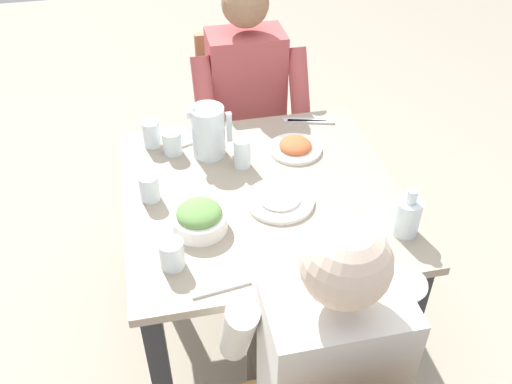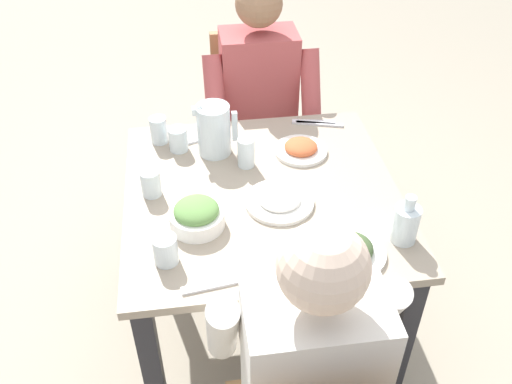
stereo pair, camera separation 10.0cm
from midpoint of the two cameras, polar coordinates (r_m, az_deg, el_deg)
name	(u,v)px [view 1 (the left image)]	position (r m, az deg, el deg)	size (l,w,h in m)	color
ground_plane	(260,322)	(2.39, -0.81, -13.12)	(8.00, 8.00, 0.00)	#9E937F
dining_table	(261,216)	(1.96, -0.96, -2.49)	(0.91, 0.91, 0.70)	gray
chair_far	(242,116)	(2.68, -2.50, 7.71)	(0.40, 0.40, 0.87)	#997047
diner_near	(318,355)	(1.52, 4.31, -16.20)	(0.48, 0.53, 1.17)	silver
diner_far	(251,111)	(2.43, -1.74, 8.21)	(0.48, 0.53, 1.17)	#B24C4C
water_pitcher	(208,131)	(2.02, -6.28, 6.11)	(0.16, 0.12, 0.19)	silver
salad_bowl	(199,218)	(1.73, -7.42, -2.67)	(0.17, 0.17, 0.09)	white
plate_rice_curry	(295,147)	(2.07, 2.63, 4.58)	(0.19, 0.19, 0.05)	white
plate_yoghurt	(280,199)	(1.83, 0.85, -0.74)	(0.23, 0.23, 0.04)	white
plate_dolmas	(356,245)	(1.68, 8.41, -5.37)	(0.21, 0.21, 0.06)	white
water_glass_center	(151,134)	(2.12, -11.92, 5.76)	(0.06, 0.06, 0.10)	silver
water_glass_by_pitcher	(242,153)	(1.97, -2.87, 3.96)	(0.06, 0.06, 0.11)	silver
water_glass_near_left	(149,188)	(1.87, -12.30, 0.40)	(0.07, 0.07, 0.09)	silver
water_glass_far_right	(172,142)	(2.07, -9.89, 4.95)	(0.07, 0.07, 0.09)	silver
water_glass_far_left	(172,254)	(1.63, -10.31, -6.28)	(0.07, 0.07, 0.09)	silver
oil_carafe	(407,218)	(1.74, 13.49, -2.63)	(0.08, 0.08, 0.16)	silver
fork_near	(305,120)	(2.25, 3.69, 7.27)	(0.17, 0.03, 0.01)	silver
knife_near	(186,144)	(2.12, -8.42, 4.81)	(0.18, 0.02, 0.01)	silver
fork_far	(221,287)	(1.58, -5.41, -9.66)	(0.17, 0.03, 0.01)	silver
knife_far	(311,122)	(2.24, 4.32, 7.10)	(0.18, 0.02, 0.01)	silver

